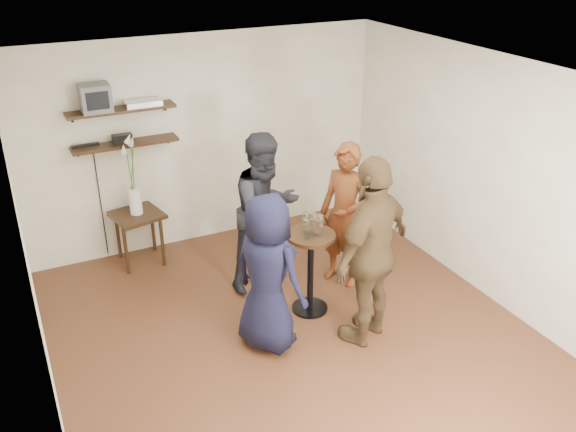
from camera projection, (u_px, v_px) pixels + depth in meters
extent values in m
cube|color=#4F2919|center=(297.00, 340.00, 6.07)|extent=(4.50, 5.00, 0.04)
cube|color=white|center=(299.00, 76.00, 4.91)|extent=(4.50, 5.00, 0.04)
cube|color=white|center=(205.00, 140.00, 7.52)|extent=(4.50, 0.04, 2.60)
cube|color=white|center=(498.00, 400.00, 3.45)|extent=(4.50, 0.04, 2.60)
cube|color=white|center=(29.00, 281.00, 4.59)|extent=(0.04, 5.00, 2.60)
cube|color=white|center=(490.00, 179.00, 6.39)|extent=(0.04, 5.00, 2.60)
cube|color=black|center=(121.00, 110.00, 6.77)|extent=(1.20, 0.25, 0.04)
cube|color=black|center=(125.00, 144.00, 6.94)|extent=(1.20, 0.25, 0.04)
cube|color=#59595B|center=(95.00, 98.00, 6.59)|extent=(0.32, 0.30, 0.30)
cube|color=silver|center=(143.00, 103.00, 6.84)|extent=(0.40, 0.24, 0.06)
cube|color=black|center=(122.00, 139.00, 6.90)|extent=(0.22, 0.10, 0.10)
cube|color=black|center=(85.00, 145.00, 6.80)|extent=(0.30, 0.05, 0.03)
cube|color=black|center=(137.00, 215.00, 7.16)|extent=(0.64, 0.64, 0.04)
cylinder|color=black|center=(126.00, 251.00, 7.05)|extent=(0.04, 0.04, 0.60)
cylinder|color=black|center=(162.00, 243.00, 7.22)|extent=(0.04, 0.04, 0.60)
cylinder|color=black|center=(118.00, 235.00, 7.39)|extent=(0.04, 0.04, 0.60)
cylinder|color=black|center=(153.00, 228.00, 7.56)|extent=(0.04, 0.04, 0.60)
cylinder|color=white|center=(135.00, 201.00, 7.09)|extent=(0.14, 0.14, 0.31)
cylinder|color=#367020|center=(131.00, 177.00, 6.94)|extent=(0.01, 0.07, 0.56)
cone|color=silver|center=(124.00, 149.00, 6.78)|extent=(0.07, 0.09, 0.12)
cylinder|color=#367020|center=(133.00, 173.00, 6.95)|extent=(0.03, 0.06, 0.63)
cone|color=silver|center=(132.00, 141.00, 6.81)|extent=(0.11, 0.13, 0.13)
cylinder|color=#367020|center=(132.00, 172.00, 6.91)|extent=(0.10, 0.09, 0.68)
cone|color=silver|center=(129.00, 138.00, 6.71)|extent=(0.13, 0.13, 0.13)
cylinder|color=black|center=(311.00, 236.00, 6.13)|extent=(0.49, 0.49, 0.04)
cylinder|color=black|center=(310.00, 273.00, 6.32)|extent=(0.07, 0.07, 0.84)
cylinder|color=black|center=(310.00, 308.00, 6.51)|extent=(0.38, 0.38, 0.03)
cylinder|color=silver|center=(307.00, 238.00, 6.05)|extent=(0.06, 0.06, 0.00)
cylinder|color=silver|center=(307.00, 234.00, 6.03)|extent=(0.01, 0.01, 0.09)
cylinder|color=silver|center=(307.00, 225.00, 5.99)|extent=(0.07, 0.07, 0.11)
cylinder|color=tan|center=(307.00, 227.00, 6.00)|extent=(0.06, 0.06, 0.06)
cylinder|color=silver|center=(319.00, 235.00, 6.11)|extent=(0.06, 0.06, 0.00)
cylinder|color=silver|center=(319.00, 230.00, 6.09)|extent=(0.01, 0.01, 0.09)
cylinder|color=silver|center=(320.00, 221.00, 6.04)|extent=(0.07, 0.07, 0.12)
cylinder|color=tan|center=(320.00, 223.00, 6.05)|extent=(0.07, 0.07, 0.06)
cylinder|color=silver|center=(306.00, 232.00, 6.17)|extent=(0.06, 0.06, 0.00)
cylinder|color=silver|center=(306.00, 228.00, 6.14)|extent=(0.01, 0.01, 0.09)
cylinder|color=silver|center=(306.00, 218.00, 6.10)|extent=(0.07, 0.07, 0.11)
cylinder|color=tan|center=(306.00, 220.00, 6.11)|extent=(0.06, 0.06, 0.06)
cylinder|color=silver|center=(313.00, 234.00, 6.13)|extent=(0.07, 0.07, 0.00)
cylinder|color=silver|center=(313.00, 229.00, 6.11)|extent=(0.01, 0.01, 0.10)
cylinder|color=silver|center=(313.00, 219.00, 6.06)|extent=(0.07, 0.07, 0.12)
cylinder|color=tan|center=(313.00, 222.00, 6.07)|extent=(0.07, 0.07, 0.07)
imported|color=#AD1317|center=(345.00, 215.00, 6.69)|extent=(0.64, 0.72, 1.65)
imported|color=black|center=(266.00, 212.00, 6.61)|extent=(1.02, 0.88, 1.79)
imported|color=black|center=(268.00, 274.00, 5.65)|extent=(0.80, 0.92, 1.58)
imported|color=#4C3820|center=(372.00, 252.00, 5.70)|extent=(1.21, 0.89, 1.91)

